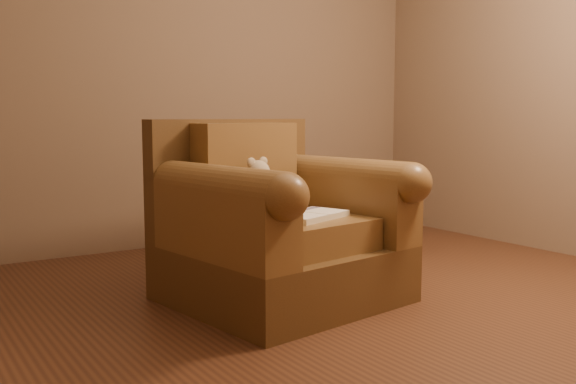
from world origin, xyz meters
TOP-DOWN VIEW (x-y plane):
  - floor at (0.00, 0.00)m, footprint 4.00×4.00m
  - armchair at (-0.33, 0.34)m, footprint 1.21×1.17m
  - teddy_bear at (-0.37, 0.42)m, footprint 0.22×0.26m
  - guidebook at (-0.26, 0.12)m, footprint 0.45×0.36m
  - side_table at (0.99, 0.88)m, footprint 0.40×0.40m

SIDE VIEW (x-z plane):
  - floor at x=0.00m, z-range 0.00..0.00m
  - side_table at x=0.99m, z-range 0.02..0.58m
  - armchair at x=-0.33m, z-range -0.11..0.86m
  - guidebook at x=-0.26m, z-range 0.46..0.49m
  - teddy_bear at x=-0.37m, z-range 0.42..0.73m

